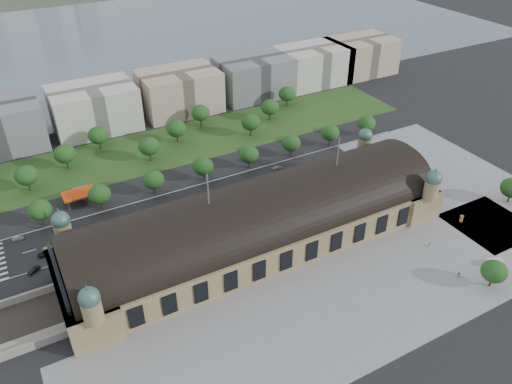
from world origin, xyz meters
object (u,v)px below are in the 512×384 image
parked_car_2 (89,256)px  advertising_column (461,219)px  parked_car_3 (153,236)px  bus_west (217,209)px  traffic_car_6 (358,160)px  parked_car_4 (169,235)px  traffic_car_2 (45,253)px  parked_car_1 (64,268)px  bus_east (241,194)px  pedestrian_4 (459,275)px  traffic_car_5 (278,168)px  pedestrian_0 (430,245)px  traffic_car_1 (18,238)px  petrol_station (81,193)px  parked_car_5 (156,239)px  parked_car_0 (34,270)px  van_south (494,263)px  parked_car_6 (143,243)px  bus_mid (255,189)px

parked_car_2 → advertising_column: size_ratio=1.75×
parked_car_3 → bus_west: bus_west is taller
traffic_car_6 → parked_car_4: 104.64m
traffic_car_2 → parked_car_1: bearing=14.7°
bus_east → pedestrian_4: bus_east is taller
traffic_car_5 → pedestrian_0: bearing=-161.8°
pedestrian_4 → parked_car_3: bearing=-70.0°
traffic_car_1 → petrol_station: bearing=-53.6°
petrol_station → parked_car_2: size_ratio=2.69×
traffic_car_5 → parked_car_2: size_ratio=0.94×
parked_car_4 → bus_east: size_ratio=0.45×
traffic_car_2 → advertising_column: bearing=61.2°
parked_car_5 → parked_car_2: bearing=-135.0°
parked_car_0 → van_south: van_south is taller
parked_car_6 → pedestrian_0: bearing=22.8°
traffic_car_6 → bus_west: bus_west is taller
petrol_station → parked_car_6: bearing=-72.7°
parked_car_2 → bus_west: (54.99, 3.57, 0.81)m
parked_car_2 → parked_car_5: 25.64m
traffic_car_6 → pedestrian_0: bearing=-19.8°
parked_car_2 → parked_car_4: bearing=45.7°
parked_car_1 → pedestrian_4: 143.55m
traffic_car_1 → bus_west: bus_west is taller
parked_car_0 → traffic_car_5: bearing=68.1°
bus_west → bus_east: bearing=-71.8°
parked_car_4 → parked_car_5: (-5.53, 0.00, -0.02)m
parked_car_1 → van_south: (140.04, -74.21, 0.53)m
parked_car_5 → bus_west: bearing=62.0°
parked_car_3 → bus_east: (43.94, 8.81, 0.74)m
parked_car_0 → pedestrian_4: size_ratio=2.57×
parked_car_0 → parked_car_2: bearing=53.7°
traffic_car_5 → parked_car_6: 79.20m
parked_car_4 → bus_mid: size_ratio=0.35×
traffic_car_2 → traffic_car_6: size_ratio=1.22×
petrol_station → parked_car_5: (18.90, -44.28, -2.18)m
traffic_car_1 → parked_car_2: size_ratio=0.82×
traffic_car_1 → parked_car_3: parked_car_3 is taller
parked_car_3 → parked_car_6: bearing=-103.6°
bus_east → pedestrian_0: bus_east is taller
traffic_car_2 → parked_car_2: 17.03m
bus_mid → pedestrian_0: 77.85m
traffic_car_1 → traffic_car_5: traffic_car_5 is taller
parked_car_0 → pedestrian_0: pedestrian_0 is taller
parked_car_5 → bus_mid: size_ratio=0.41×
advertising_column → bus_mid: bearing=137.1°
traffic_car_1 → bus_west: bearing=-100.0°
parked_car_2 → parked_car_5: size_ratio=0.94×
pedestrian_0 → parked_car_3: bearing=124.2°
parked_car_0 → petrol_station: bearing=115.4°
parked_car_3 → parked_car_4: 6.06m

